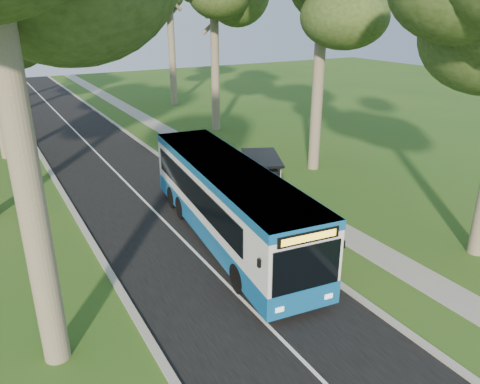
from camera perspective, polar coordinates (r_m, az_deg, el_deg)
The scene contains 11 objects.
ground at distance 21.14m, azimuth 2.84°, elevation -4.76°, with size 120.00×120.00×0.00m, color #2B561A.
road at distance 28.39m, azimuth -14.18°, elevation 1.60°, with size 7.00×100.00×0.02m, color black.
kerb_east at distance 29.41m, azimuth -7.65°, elevation 2.87°, with size 0.25×100.00×0.12m, color #9E9B93.
kerb_west at distance 27.74m, azimuth -21.11°, elevation 0.43°, with size 0.25×100.00×0.12m, color #9E9B93.
centre_line at distance 28.38m, azimuth -14.18°, elevation 1.62°, with size 0.12×100.00×0.01m, color white.
footpath at distance 30.60m, azimuth -2.45°, elevation 3.69°, with size 1.50×100.00×0.02m, color gray.
bus at distance 19.64m, azimuth -1.45°, elevation -1.30°, with size 3.93×12.83×3.35m.
bus_stop_sign at distance 20.76m, azimuth 3.47°, elevation -0.81°, with size 0.09×0.33×2.35m.
bus_shelter at distance 22.64m, azimuth 3.52°, elevation 2.21°, with size 2.81×3.52×2.67m.
litter_bin at distance 23.81m, azimuth 0.24°, elevation -0.45°, with size 0.50×0.50×0.88m.
car_white at distance 43.12m, azimuth -26.93°, elevation 7.57°, with size 1.65×4.09×1.39m, color white.
Camera 1 is at (-10.29, -15.95, 9.31)m, focal length 35.00 mm.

